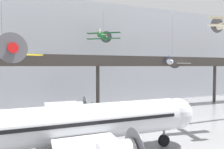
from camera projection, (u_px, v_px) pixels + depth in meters
The scene contains 6 objects.
hangar_back_wall at pixel (86, 53), 47.65m from camera, with size 140.00×3.00×24.05m.
mezzanine_walkway at pixel (99, 65), 37.90m from camera, with size 110.00×3.20×10.97m.
airliner_silver_main at pixel (69, 124), 18.50m from camera, with size 28.30×31.97×10.24m.
suspended_plane_yellow_lowwing at pixel (2, 51), 17.10m from camera, with size 6.51×5.70×10.66m.
suspended_plane_white_twin at pixel (172, 62), 43.02m from camera, with size 6.27×6.49×11.36m.
suspended_plane_green_biplane at pixel (103, 36), 40.76m from camera, with size 6.51×5.93×5.98m.
Camera 1 is at (-11.03, -13.11, 8.97)m, focal length 32.00 mm.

